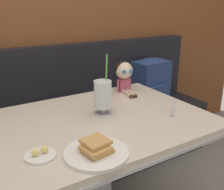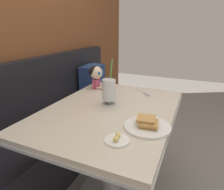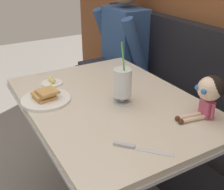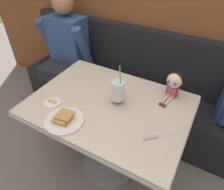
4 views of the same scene
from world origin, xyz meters
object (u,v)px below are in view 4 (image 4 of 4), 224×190
toast_plate (64,120)px  milkshake_glass (118,92)px  diner_patron (66,45)px  seated_doll (174,82)px  butter_saucer (52,102)px  butter_knife (156,137)px

toast_plate → milkshake_glass: 0.40m
diner_patron → seated_doll: bearing=-13.3°
seated_doll → diner_patron: 1.25m
butter_saucer → toast_plate: bearing=-27.7°
milkshake_glass → diner_patron: diner_patron is taller
butter_knife → butter_saucer: bearing=-175.1°
toast_plate → butter_saucer: (-0.19, 0.10, -0.01)m
milkshake_glass → toast_plate: bearing=-123.4°
butter_saucer → seated_doll: seated_doll is taller
toast_plate → seated_doll: 0.79m
seated_doll → toast_plate: bearing=-131.7°
toast_plate → butter_saucer: toast_plate is taller
milkshake_glass → seated_doll: size_ratio=1.40×
toast_plate → diner_patron: bearing=128.4°
toast_plate → milkshake_glass: bearing=56.6°
butter_knife → diner_patron: bearing=150.3°
butter_knife → diner_patron: (-1.24, 0.71, -0.00)m
toast_plate → milkshake_glass: size_ratio=0.79×
milkshake_glass → diner_patron: size_ratio=0.39×
butter_saucer → butter_knife: butter_saucer is taller
toast_plate → diner_patron: size_ratio=0.31×
butter_saucer → seated_doll: bearing=34.5°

